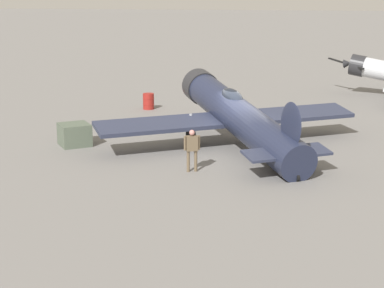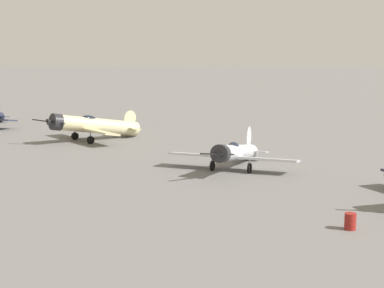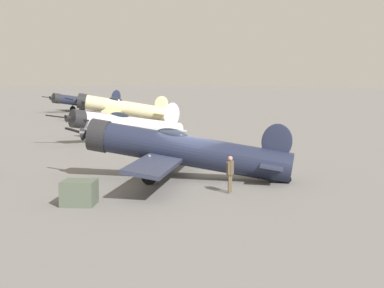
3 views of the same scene
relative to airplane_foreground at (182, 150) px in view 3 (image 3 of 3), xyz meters
name	(u,v)px [view 3 (image 3 of 3)]	position (x,y,z in m)	size (l,w,h in m)	color
ground_plane	(192,180)	(0.28, -0.44, -1.47)	(400.00, 400.00, 0.00)	slate
airplane_foreground	(182,150)	(0.00, 0.00, 0.00)	(11.26, 10.92, 3.11)	#1E2338
airplane_mid_apron	(125,125)	(9.91, 15.15, -0.13)	(10.94, 10.74, 3.09)	#B7BABF
airplane_far_line	(120,108)	(23.07, 30.39, 0.13)	(9.41, 9.97, 3.21)	beige
airplane_outer_stand	(86,102)	(32.04, 47.59, -0.15)	(11.87, 12.56, 3.20)	#1E2338
ground_crew_mechanic	(230,171)	(-1.19, -4.00, -0.47)	(0.60, 0.39, 1.66)	brown
equipment_crate	(79,193)	(-7.22, -0.99, -0.97)	(1.83, 1.83, 1.00)	#4C5647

